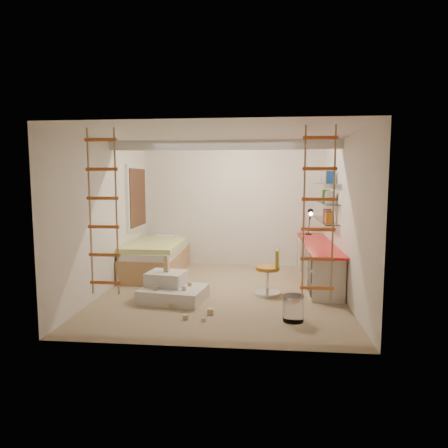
# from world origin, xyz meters

# --- Properties ---
(floor) EXTENTS (4.50, 4.50, 0.00)m
(floor) POSITION_xyz_m (0.00, 0.00, 0.00)
(floor) COLOR #947F60
(floor) RESTS_ON ground
(ceiling_beam) EXTENTS (4.00, 0.18, 0.16)m
(ceiling_beam) POSITION_xyz_m (0.00, 0.30, 2.52)
(ceiling_beam) COLOR white
(ceiling_beam) RESTS_ON ceiling
(window_frame) EXTENTS (0.06, 1.15, 1.35)m
(window_frame) POSITION_xyz_m (-1.97, 1.50, 1.55)
(window_frame) COLOR white
(window_frame) RESTS_ON wall_left
(window_blind) EXTENTS (0.02, 1.00, 1.20)m
(window_blind) POSITION_xyz_m (-1.93, 1.50, 1.55)
(window_blind) COLOR #4C2D1E
(window_blind) RESTS_ON window_frame
(rope_ladder_left) EXTENTS (0.41, 0.04, 2.13)m
(rope_ladder_left) POSITION_xyz_m (-1.35, -1.75, 1.52)
(rope_ladder_left) COLOR #BF4D20
(rope_ladder_left) RESTS_ON ceiling
(rope_ladder_right) EXTENTS (0.41, 0.04, 2.13)m
(rope_ladder_right) POSITION_xyz_m (1.35, -1.75, 1.52)
(rope_ladder_right) COLOR orange
(rope_ladder_right) RESTS_ON ceiling
(waste_bin) EXTENTS (0.29, 0.29, 0.36)m
(waste_bin) POSITION_xyz_m (1.11, -1.29, 0.18)
(waste_bin) COLOR white
(waste_bin) RESTS_ON floor
(desk) EXTENTS (0.56, 2.80, 0.75)m
(desk) POSITION_xyz_m (1.72, 0.86, 0.40)
(desk) COLOR red
(desk) RESTS_ON floor
(shelves) EXTENTS (0.25, 1.80, 0.71)m
(shelves) POSITION_xyz_m (1.87, 1.13, 1.50)
(shelves) COLOR white
(shelves) RESTS_ON wall_right
(bed) EXTENTS (1.02, 2.00, 0.69)m
(bed) POSITION_xyz_m (-1.48, 1.23, 0.33)
(bed) COLOR #AD7F51
(bed) RESTS_ON floor
(task_lamp) EXTENTS (0.14, 0.36, 0.57)m
(task_lamp) POSITION_xyz_m (1.67, 1.82, 1.14)
(task_lamp) COLOR black
(task_lamp) RESTS_ON desk
(swivel_chair) EXTENTS (0.51, 0.51, 0.77)m
(swivel_chair) POSITION_xyz_m (0.79, -0.05, 0.28)
(swivel_chair) COLOR #BE7B24
(swivel_chair) RESTS_ON floor
(play_platform) EXTENTS (1.09, 0.91, 0.44)m
(play_platform) POSITION_xyz_m (-0.77, -0.50, 0.17)
(play_platform) COLOR silver
(play_platform) RESTS_ON floor
(toy_blocks) EXTENTS (0.98, 1.10, 0.71)m
(toy_blocks) POSITION_xyz_m (-0.60, -0.78, 0.28)
(toy_blocks) COLOR #CCB284
(toy_blocks) RESTS_ON floor
(books) EXTENTS (0.14, 0.70, 0.92)m
(books) POSITION_xyz_m (1.87, 1.13, 1.64)
(books) COLOR orange
(books) RESTS_ON shelves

